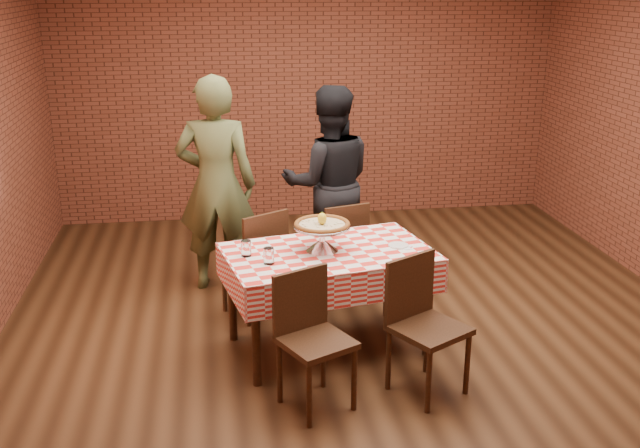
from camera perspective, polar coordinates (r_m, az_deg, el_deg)
The scene contains 19 objects.
ground at distance 5.81m, azimuth 3.04°, elevation -8.13°, with size 6.00×6.00×0.00m, color black.
back_wall at distance 8.24m, azimuth -0.95°, elevation 10.44°, with size 5.50×5.50×0.00m, color brown.
table at distance 5.38m, azimuth 0.64°, elevation -5.92°, with size 1.43×0.86×0.75m, color #3D2212.
tablecloth at distance 5.28m, azimuth 0.65°, elevation -3.35°, with size 1.46×0.89×0.25m, color red, non-canonical shape.
pizza_stand at distance 5.22m, azimuth 0.16°, elevation -1.09°, with size 0.41×0.41×0.18m, color silver, non-canonical shape.
pizza at distance 5.19m, azimuth 0.16°, elevation -0.08°, with size 0.40×0.40×0.03m, color beige.
lemon at distance 5.17m, azimuth 0.16°, elevation 0.43°, with size 0.07×0.07×0.08m, color yellow.
water_glass_left at distance 5.00m, azimuth -3.98°, elevation -2.47°, with size 0.07×0.07×0.11m, color white.
water_glass_right at distance 5.15m, azimuth -5.74°, elevation -1.89°, with size 0.07×0.07×0.11m, color white.
side_plate at distance 5.36m, azimuth 6.08°, elevation -1.65°, with size 0.15×0.15×0.01m, color white.
sweetener_packet_a at distance 5.31m, azimuth 6.79°, elevation -1.92°, with size 0.05×0.04×0.01m, color white.
sweetener_packet_b at distance 5.36m, azimuth 6.89°, elevation -1.73°, with size 0.05×0.04×0.01m, color white.
condiment_caddy at distance 5.53m, azimuth 0.47°, elevation -0.12°, with size 0.11×0.09×0.15m, color silver.
chair_near_left at distance 4.64m, azimuth -0.28°, elevation -9.27°, with size 0.40×0.40×0.88m, color #3D2212, non-canonical shape.
chair_near_right at distance 4.84m, azimuth 8.45°, elevation -8.06°, with size 0.42×0.42×0.90m, color #3D2212, non-canonical shape.
chair_far_left at distance 5.93m, azimuth -5.16°, elevation -2.90°, with size 0.41×0.41×0.89m, color #3D2212, non-canonical shape.
chair_far_right at distance 6.19m, azimuth 1.38°, elevation -2.00°, with size 0.39×0.39×0.87m, color #3D2212, non-canonical shape.
diner_olive at distance 6.33m, azimuth -8.03°, elevation 3.04°, with size 0.68×0.45×1.87m, color #4E552F.
diner_black at distance 6.55m, azimuth 0.69°, elevation 3.16°, with size 0.84×0.66×1.74m, color black.
Camera 1 is at (-1.06, -5.09, 2.59)m, focal length 41.38 mm.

